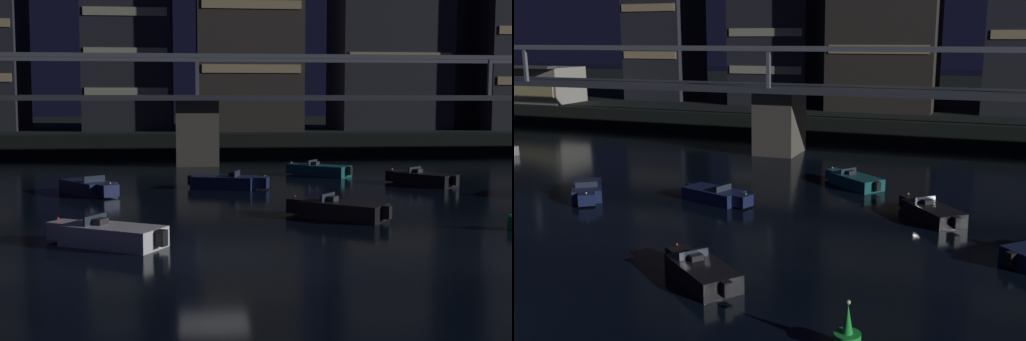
% 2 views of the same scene
% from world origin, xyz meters
% --- Properties ---
extents(ground_plane, '(400.00, 400.00, 0.00)m').
position_xyz_m(ground_plane, '(0.00, 0.00, 0.00)').
color(ground_plane, black).
extents(far_riverbank, '(240.00, 80.00, 2.20)m').
position_xyz_m(far_riverbank, '(0.00, 84.07, 1.10)').
color(far_riverbank, black).
rests_on(far_riverbank, ground).
extents(river_bridge, '(105.70, 6.40, 9.38)m').
position_xyz_m(river_bridge, '(0.00, 36.07, 4.61)').
color(river_bridge, '#605B51').
rests_on(river_bridge, ground).
extents(tower_west_tall, '(9.68, 13.11, 22.03)m').
position_xyz_m(tower_west_tall, '(-7.35, 58.78, 13.07)').
color(tower_west_tall, '#282833').
rests_on(tower_west_tall, far_riverbank).
extents(speedboat_near_center, '(4.64, 4.07, 1.16)m').
position_xyz_m(speedboat_near_center, '(6.24, 7.51, 0.41)').
color(speedboat_near_center, black).
rests_on(speedboat_near_center, ground).
extents(speedboat_near_right, '(4.08, 4.64, 1.16)m').
position_xyz_m(speedboat_near_right, '(14.59, 19.88, 0.41)').
color(speedboat_near_right, black).
rests_on(speedboat_near_right, ground).
extents(speedboat_mid_center, '(4.86, 3.62, 1.16)m').
position_xyz_m(speedboat_mid_center, '(-3.94, 2.28, 0.41)').
color(speedboat_mid_center, silver).
rests_on(speedboat_mid_center, ground).
extents(speedboat_mid_right, '(4.64, 4.08, 1.16)m').
position_xyz_m(speedboat_mid_right, '(8.89, 26.03, 0.41)').
color(speedboat_mid_right, '#196066').
rests_on(speedboat_mid_right, ground).
extents(speedboat_far_left, '(5.14, 2.93, 1.16)m').
position_xyz_m(speedboat_far_left, '(1.59, 19.15, 0.41)').
color(speedboat_far_left, '#19234C').
rests_on(speedboat_far_left, ground).
extents(speedboat_far_right, '(3.94, 4.72, 1.16)m').
position_xyz_m(speedboat_far_right, '(-6.70, 17.34, 0.41)').
color(speedboat_far_right, '#19234C').
rests_on(speedboat_far_right, ground).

